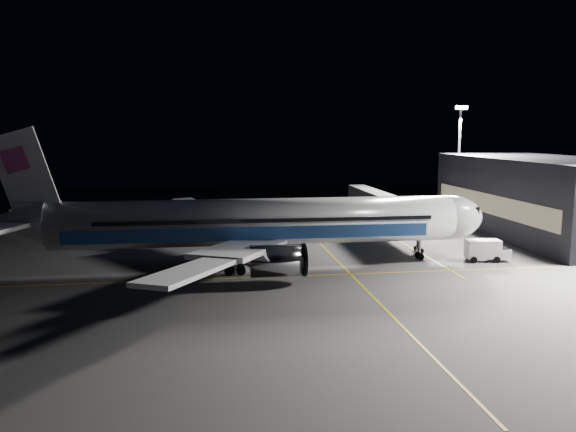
# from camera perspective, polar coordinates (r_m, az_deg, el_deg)

# --- Properties ---
(ground) EXTENTS (200.00, 200.00, 0.00)m
(ground) POSITION_cam_1_polar(r_m,az_deg,el_deg) (68.50, -3.06, -4.97)
(ground) COLOR #4C4C4F
(ground) RESTS_ON ground
(guide_line_main) EXTENTS (0.25, 80.00, 0.01)m
(guide_line_main) POSITION_cam_1_polar(r_m,az_deg,el_deg) (70.04, 5.14, -4.68)
(guide_line_main) COLOR gold
(guide_line_main) RESTS_ON ground
(guide_line_cross) EXTENTS (70.00, 0.25, 0.01)m
(guide_line_cross) POSITION_cam_1_polar(r_m,az_deg,el_deg) (62.70, -2.58, -6.25)
(guide_line_cross) COLOR gold
(guide_line_cross) RESTS_ON ground
(guide_line_side) EXTENTS (0.25, 40.00, 0.01)m
(guide_line_side) POSITION_cam_1_polar(r_m,az_deg,el_deg) (82.78, 11.68, -2.76)
(guide_line_side) COLOR gold
(guide_line_side) RESTS_ON ground
(airliner) EXTENTS (61.48, 54.22, 16.64)m
(airliner) POSITION_cam_1_polar(r_m,az_deg,el_deg) (67.39, -4.01, -0.72)
(airliner) COLOR silver
(airliner) RESTS_ON ground
(terminal) EXTENTS (18.12, 40.00, 12.00)m
(terminal) POSITION_cam_1_polar(r_m,az_deg,el_deg) (96.05, 24.58, 1.81)
(terminal) COLOR black
(terminal) RESTS_ON ground
(jet_bridge) EXTENTS (3.60, 34.40, 6.30)m
(jet_bridge) POSITION_cam_1_polar(r_m,az_deg,el_deg) (89.56, 10.04, 1.11)
(jet_bridge) COLOR #B2B2B7
(jet_bridge) RESTS_ON ground
(floodlight_mast_north) EXTENTS (2.40, 0.68, 20.70)m
(floodlight_mast_north) POSITION_cam_1_polar(r_m,az_deg,el_deg) (108.48, 16.98, 6.29)
(floodlight_mast_north) COLOR #59595E
(floodlight_mast_north) RESTS_ON ground
(service_truck) EXTENTS (5.51, 2.82, 2.71)m
(service_truck) POSITION_cam_1_polar(r_m,az_deg,el_deg) (74.22, 19.53, -3.25)
(service_truck) COLOR silver
(service_truck) RESTS_ON ground
(baggage_tug) EXTENTS (2.81, 2.53, 1.68)m
(baggage_tug) POSITION_cam_1_polar(r_m,az_deg,el_deg) (85.02, -4.78, -1.78)
(baggage_tug) COLOR black
(baggage_tug) RESTS_ON ground
(safety_cone_a) EXTENTS (0.35, 0.35, 0.53)m
(safety_cone_a) POSITION_cam_1_polar(r_m,az_deg,el_deg) (81.88, -7.73, -2.59)
(safety_cone_a) COLOR #DF4809
(safety_cone_a) RESTS_ON ground
(safety_cone_b) EXTENTS (0.39, 0.39, 0.58)m
(safety_cone_b) POSITION_cam_1_polar(r_m,az_deg,el_deg) (73.65, -3.43, -3.77)
(safety_cone_b) COLOR #DF4809
(safety_cone_b) RESTS_ON ground
(safety_cone_c) EXTENTS (0.38, 0.38, 0.56)m
(safety_cone_c) POSITION_cam_1_polar(r_m,az_deg,el_deg) (72.92, -8.58, -3.99)
(safety_cone_c) COLOR #DF4809
(safety_cone_c) RESTS_ON ground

